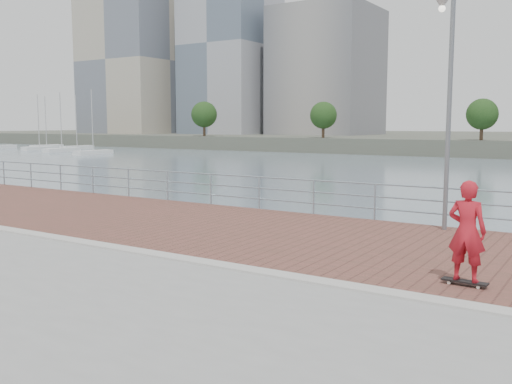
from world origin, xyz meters
The scene contains 8 objects.
water centered at (0.00, 0.00, -2.00)m, with size 400.00×400.00×0.00m, color slate.
brick_lane centered at (0.00, 3.60, 0.01)m, with size 40.00×6.80×0.02m, color brown.
curb centered at (0.00, 0.00, 0.03)m, with size 40.00×0.40×0.06m, color #B7B5AD.
guardrail centered at (0.00, 7.00, 0.69)m, with size 39.06×0.06×1.13m.
street_lamp centered at (3.21, 6.03, 4.52)m, with size 0.46×1.35×6.37m.
skateboard centered at (4.95, 1.20, 0.09)m, with size 0.81×0.25×0.09m.
skateboarder centered at (4.95, 1.20, 1.01)m, with size 0.66×0.43×1.81m, color red.
marina centered at (-81.13, 58.56, -1.54)m, with size 34.17×17.85×10.19m.
Camera 1 is at (7.17, -9.14, 2.90)m, focal length 40.00 mm.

